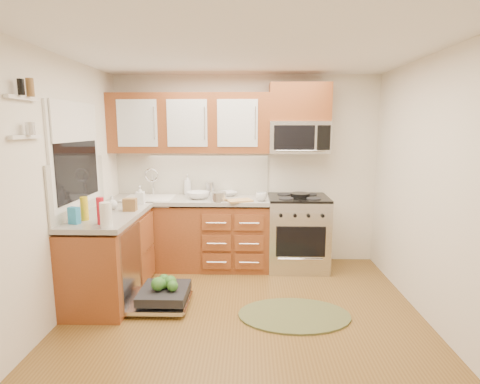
{
  "coord_description": "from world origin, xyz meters",
  "views": [
    {
      "loc": [
        0.05,
        -3.3,
        1.82
      ],
      "look_at": [
        -0.05,
        0.85,
        1.11
      ],
      "focal_mm": 28.0,
      "sensor_mm": 36.0,
      "label": 1
    }
  ],
  "objects_px": {
    "range": "(297,232)",
    "cutting_board": "(240,201)",
    "microwave": "(299,137)",
    "bowl_b": "(198,195)",
    "rug": "(294,315)",
    "skillet": "(300,195)",
    "bowl_a": "(228,194)",
    "cup": "(261,197)",
    "dishwasher": "(161,297)",
    "paper_towel_roll": "(106,215)",
    "sink": "(149,207)",
    "upper_cabinets": "(189,123)",
    "stock_pot": "(218,197)"
  },
  "relations": [
    {
      "from": "rug",
      "to": "cup",
      "type": "height_order",
      "value": "cup"
    },
    {
      "from": "range",
      "to": "bowl_a",
      "type": "relative_size",
      "value": 4.02
    },
    {
      "from": "upper_cabinets",
      "to": "stock_pot",
      "type": "xyz_separation_m",
      "value": [
        0.39,
        -0.35,
        -0.89
      ]
    },
    {
      "from": "range",
      "to": "rug",
      "type": "bearing_deg",
      "value": -97.95
    },
    {
      "from": "rug",
      "to": "paper_towel_roll",
      "type": "height_order",
      "value": "paper_towel_roll"
    },
    {
      "from": "paper_towel_roll",
      "to": "bowl_a",
      "type": "relative_size",
      "value": 0.98
    },
    {
      "from": "range",
      "to": "stock_pot",
      "type": "distance_m",
      "value": 1.15
    },
    {
      "from": "microwave",
      "to": "cutting_board",
      "type": "xyz_separation_m",
      "value": [
        -0.75,
        -0.33,
        -0.76
      ]
    },
    {
      "from": "skillet",
      "to": "cutting_board",
      "type": "relative_size",
      "value": 0.8
    },
    {
      "from": "dishwasher",
      "to": "upper_cabinets",
      "type": "bearing_deg",
      "value": 83.96
    },
    {
      "from": "paper_towel_roll",
      "to": "bowl_a",
      "type": "bearing_deg",
      "value": 58.03
    },
    {
      "from": "microwave",
      "to": "bowl_b",
      "type": "xyz_separation_m",
      "value": [
        -1.28,
        -0.16,
        -0.73
      ]
    },
    {
      "from": "cutting_board",
      "to": "microwave",
      "type": "bearing_deg",
      "value": 23.81
    },
    {
      "from": "sink",
      "to": "bowl_b",
      "type": "xyz_separation_m",
      "value": [
        0.65,
        -0.03,
        0.17
      ]
    },
    {
      "from": "range",
      "to": "skillet",
      "type": "height_order",
      "value": "skillet"
    },
    {
      "from": "cutting_board",
      "to": "skillet",
      "type": "bearing_deg",
      "value": 15.19
    },
    {
      "from": "microwave",
      "to": "stock_pot",
      "type": "bearing_deg",
      "value": -161.92
    },
    {
      "from": "paper_towel_roll",
      "to": "bowl_b",
      "type": "bearing_deg",
      "value": 65.26
    },
    {
      "from": "bowl_a",
      "to": "bowl_b",
      "type": "relative_size",
      "value": 0.84
    },
    {
      "from": "sink",
      "to": "dishwasher",
      "type": "relative_size",
      "value": 0.89
    },
    {
      "from": "cup",
      "to": "bowl_b",
      "type": "bearing_deg",
      "value": 170.28
    },
    {
      "from": "microwave",
      "to": "cup",
      "type": "bearing_deg",
      "value": -147.99
    },
    {
      "from": "upper_cabinets",
      "to": "sink",
      "type": "bearing_deg",
      "value": -163.55
    },
    {
      "from": "cutting_board",
      "to": "upper_cabinets",
      "type": "bearing_deg",
      "value": 151.62
    },
    {
      "from": "sink",
      "to": "stock_pot",
      "type": "xyz_separation_m",
      "value": [
        0.92,
        -0.2,
        0.18
      ]
    },
    {
      "from": "skillet",
      "to": "bowl_b",
      "type": "relative_size",
      "value": 0.85
    },
    {
      "from": "sink",
      "to": "paper_towel_roll",
      "type": "height_order",
      "value": "paper_towel_roll"
    },
    {
      "from": "sink",
      "to": "paper_towel_roll",
      "type": "distance_m",
      "value": 1.46
    },
    {
      "from": "paper_towel_roll",
      "to": "bowl_a",
      "type": "xyz_separation_m",
      "value": [
        1.01,
        1.62,
        -0.09
      ]
    },
    {
      "from": "upper_cabinets",
      "to": "dishwasher",
      "type": "distance_m",
      "value": 2.19
    },
    {
      "from": "skillet",
      "to": "range",
      "type": "bearing_deg",
      "value": 178.07
    },
    {
      "from": "cutting_board",
      "to": "paper_towel_roll",
      "type": "bearing_deg",
      "value": -133.63
    },
    {
      "from": "rug",
      "to": "cup",
      "type": "distance_m",
      "value": 1.52
    },
    {
      "from": "stock_pot",
      "to": "cup",
      "type": "bearing_deg",
      "value": 3.23
    },
    {
      "from": "bowl_a",
      "to": "cup",
      "type": "relative_size",
      "value": 1.75
    },
    {
      "from": "paper_towel_roll",
      "to": "range",
      "type": "bearing_deg",
      "value": 36.92
    },
    {
      "from": "sink",
      "to": "rug",
      "type": "height_order",
      "value": "sink"
    },
    {
      "from": "sink",
      "to": "stock_pot",
      "type": "bearing_deg",
      "value": -12.28
    },
    {
      "from": "upper_cabinets",
      "to": "microwave",
      "type": "height_order",
      "value": "upper_cabinets"
    },
    {
      "from": "sink",
      "to": "bowl_a",
      "type": "relative_size",
      "value": 2.63
    },
    {
      "from": "cup",
      "to": "range",
      "type": "bearing_deg",
      "value": 20.56
    },
    {
      "from": "sink",
      "to": "bowl_a",
      "type": "bearing_deg",
      "value": 10.1
    },
    {
      "from": "dishwasher",
      "to": "cutting_board",
      "type": "height_order",
      "value": "cutting_board"
    },
    {
      "from": "skillet",
      "to": "paper_towel_roll",
      "type": "distance_m",
      "value": 2.43
    },
    {
      "from": "skillet",
      "to": "cup",
      "type": "bearing_deg",
      "value": -160.37
    },
    {
      "from": "dishwasher",
      "to": "bowl_a",
      "type": "xyz_separation_m",
      "value": [
        0.62,
        1.3,
        0.85
      ]
    },
    {
      "from": "stock_pot",
      "to": "paper_towel_roll",
      "type": "bearing_deg",
      "value": -126.54
    },
    {
      "from": "sink",
      "to": "cutting_board",
      "type": "distance_m",
      "value": 1.21
    },
    {
      "from": "upper_cabinets",
      "to": "skillet",
      "type": "bearing_deg",
      "value": -5.83
    },
    {
      "from": "range",
      "to": "cutting_board",
      "type": "xyz_separation_m",
      "value": [
        -0.75,
        -0.21,
        0.46
      ]
    }
  ]
}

